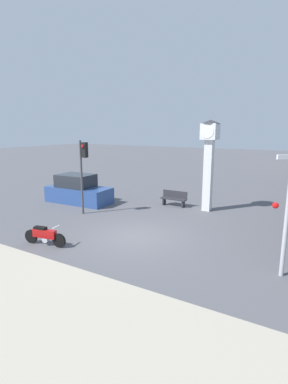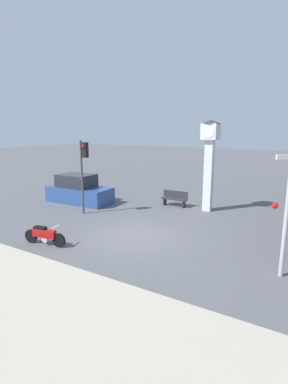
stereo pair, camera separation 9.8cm
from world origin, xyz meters
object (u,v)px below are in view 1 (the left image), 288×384
motorcycle (45,235)px  railroad_crossing_signal (288,207)px  bench (174,198)px  parked_car (78,191)px  traffic_light (83,164)px  clock_tower (209,152)px

motorcycle → railroad_crossing_signal: 9.01m
bench → parked_car: size_ratio=0.37×
parked_car → railroad_crossing_signal: bearing=-20.2°
bench → railroad_crossing_signal: bearing=-42.9°
traffic_light → railroad_crossing_signal: size_ratio=0.96×
motorcycle → clock_tower: bearing=54.8°
clock_tower → traffic_light: clock_tower is taller
motorcycle → parked_car: size_ratio=0.45×
bench → parked_car: (-5.64, -2.33, 0.26)m
clock_tower → parked_car: (-7.70, -2.37, -2.59)m
bench → clock_tower: bearing=1.0°
traffic_light → bench: 5.86m
railroad_crossing_signal → parked_car: 13.11m
clock_tower → traffic_light: bearing=-142.8°
railroad_crossing_signal → bench: railroad_crossing_signal is taller
motorcycle → parked_car: 7.20m
parked_car → clock_tower: bearing=14.6°
clock_tower → parked_car: bearing=-162.9°
clock_tower → railroad_crossing_signal: 7.95m
parked_car → traffic_light: bearing=-42.3°
parked_car → bench: bearing=20.0°
clock_tower → parked_car: 8.46m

